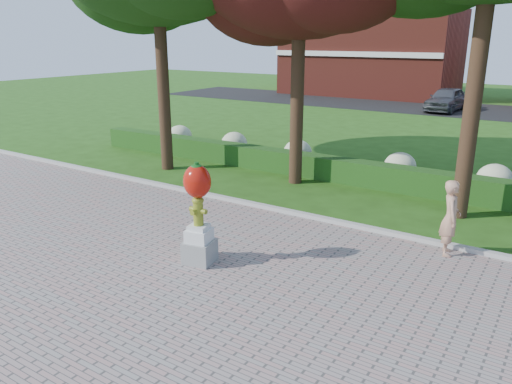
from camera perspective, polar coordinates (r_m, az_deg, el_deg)
ground at (r=11.54m, az=-1.17°, el=-7.41°), size 100.00×100.00×0.00m
walkway at (r=8.92m, az=-16.33°, el=-16.07°), size 40.00×14.00×0.04m
curb at (r=13.90m, az=5.79°, el=-2.75°), size 40.00×0.18×0.15m
lawn_hedge at (r=17.31m, az=11.94°, el=2.13°), size 24.00×0.70×0.80m
hydrangea_row at (r=18.01m, az=14.83°, el=3.01°), size 20.10×1.10×0.99m
street at (r=37.44m, az=23.92°, el=8.49°), size 50.00×8.00×0.02m
building_left at (r=45.54m, az=13.01°, el=15.25°), size 14.00×8.00×7.00m
hydrant_sculpture at (r=10.82m, az=-6.62°, el=-2.12°), size 0.73×0.73×2.28m
woman at (r=12.10m, az=21.34°, el=-2.76°), size 0.59×0.74×1.76m
parked_car at (r=36.37m, az=20.95°, el=9.89°), size 2.25×4.79×1.59m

